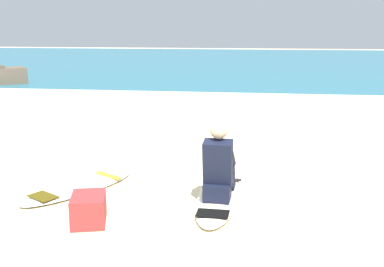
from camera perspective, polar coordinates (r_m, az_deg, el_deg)
The scene contains 7 objects.
ground_plane at distance 5.93m, azimuth -6.80°, elevation -7.99°, with size 80.00×80.00×0.00m, color beige.
sea at distance 27.63m, azimuth 5.02°, elevation 8.71°, with size 80.00×28.00×0.10m, color teal.
breaking_foam at distance 14.05m, azimuth 1.98°, elevation 4.60°, with size 80.00×0.90×0.11m, color white.
surfboard_main at distance 5.89m, azimuth 3.32°, elevation -7.67°, with size 0.57×2.02×0.08m.
surfer_seated at distance 5.67m, azimuth 3.29°, elevation -4.23°, with size 0.39×0.71×0.95m.
surfboard_spare_near at distance 6.38m, azimuth -13.56°, elevation -6.39°, with size 1.34×1.78×0.08m.
beach_bag at distance 5.29m, azimuth -12.53°, elevation -9.02°, with size 0.36×0.48×0.32m, color maroon.
Camera 1 is at (1.45, -5.34, 2.12)m, focal length 43.62 mm.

